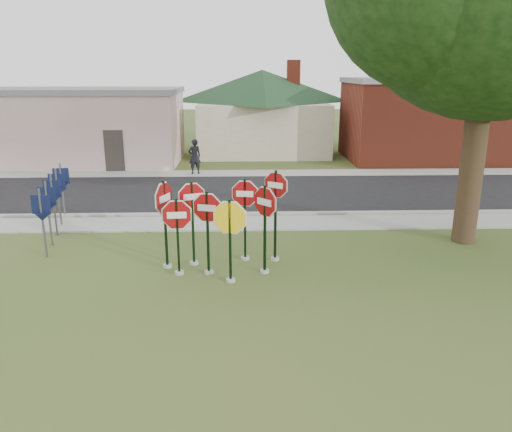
{
  "coord_description": "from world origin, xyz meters",
  "views": [
    {
      "loc": [
        0.56,
        -11.05,
        5.11
      ],
      "look_at": [
        0.97,
        2.0,
        1.31
      ],
      "focal_mm": 35.0,
      "sensor_mm": 36.0,
      "label": 1
    }
  ],
  "objects_px": {
    "stop_sign_yellow": "(230,230)",
    "stop_sign_center": "(207,222)",
    "stop_sign_left": "(177,227)",
    "pedestrian": "(195,157)"
  },
  "relations": [
    {
      "from": "stop_sign_yellow",
      "to": "pedestrian",
      "type": "bearing_deg",
      "value": 98.6
    },
    {
      "from": "stop_sign_center",
      "to": "pedestrian",
      "type": "relative_size",
      "value": 1.31
    },
    {
      "from": "pedestrian",
      "to": "stop_sign_yellow",
      "type": "bearing_deg",
      "value": 75.86
    },
    {
      "from": "stop_sign_yellow",
      "to": "stop_sign_left",
      "type": "xyz_separation_m",
      "value": [
        -1.35,
        0.53,
        -0.09
      ]
    },
    {
      "from": "stop_sign_center",
      "to": "stop_sign_yellow",
      "type": "distance_m",
      "value": 0.8
    },
    {
      "from": "stop_sign_center",
      "to": "stop_sign_left",
      "type": "distance_m",
      "value": 0.78
    },
    {
      "from": "stop_sign_yellow",
      "to": "stop_sign_center",
      "type": "bearing_deg",
      "value": 137.04
    },
    {
      "from": "stop_sign_center",
      "to": "pedestrian",
      "type": "bearing_deg",
      "value": 96.44
    },
    {
      "from": "stop_sign_center",
      "to": "pedestrian",
      "type": "height_order",
      "value": "stop_sign_center"
    },
    {
      "from": "stop_sign_yellow",
      "to": "stop_sign_left",
      "type": "height_order",
      "value": "stop_sign_yellow"
    }
  ]
}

